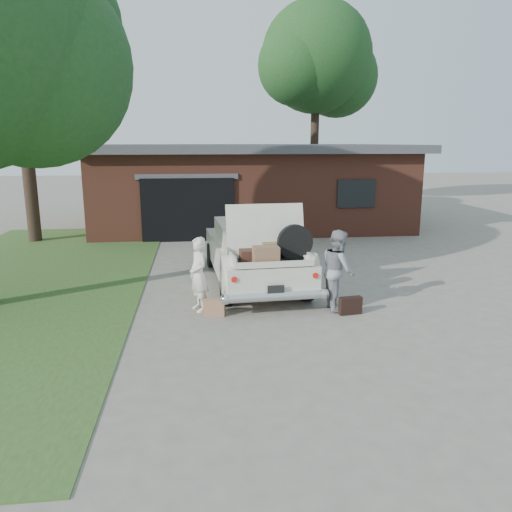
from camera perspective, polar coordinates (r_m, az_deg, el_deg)
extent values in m
plane|color=gray|center=(10.06, 0.41, -6.88)|extent=(90.00, 90.00, 0.00)
cube|color=#2D4C1E|center=(13.55, -25.11, -2.85)|extent=(6.00, 16.00, 0.02)
cube|color=brown|center=(21.09, -0.80, 7.73)|extent=(12.00, 7.00, 3.00)
cube|color=#4C4C51|center=(21.01, -0.82, 12.21)|extent=(12.80, 7.80, 0.30)
cube|color=black|center=(17.59, -7.77, 5.26)|extent=(3.20, 0.30, 2.20)
cube|color=#4C4C51|center=(17.41, -7.89, 8.98)|extent=(3.50, 0.12, 0.18)
cube|color=black|center=(18.37, 11.38, 7.02)|extent=(1.40, 0.08, 1.00)
sphere|color=#254F20|center=(11.86, -24.37, 19.16)|extent=(4.14, 4.14, 4.14)
cylinder|color=#38281E|center=(18.89, -24.79, 11.40)|extent=(0.44, 0.44, 6.58)
sphere|color=#254F20|center=(19.49, -21.64, 23.54)|extent=(4.17, 4.17, 4.17)
cylinder|color=#38281E|center=(27.47, 6.67, 12.13)|extent=(0.44, 0.44, 6.14)
sphere|color=#254F20|center=(27.79, 6.94, 21.66)|extent=(5.70, 5.70, 5.70)
sphere|color=#254F20|center=(28.54, 9.26, 19.58)|extent=(4.28, 4.28, 4.28)
sphere|color=#254F20|center=(26.78, 4.75, 20.86)|extent=(3.99, 3.99, 3.99)
cube|color=silver|center=(12.33, -0.30, -0.11)|extent=(2.21, 5.13, 0.65)
cube|color=beige|center=(12.51, -0.54, 2.78)|extent=(1.78, 2.11, 0.52)
cube|color=black|center=(13.44, -1.23, 3.40)|extent=(1.56, 0.17, 0.44)
cube|color=black|center=(11.59, 0.26, 1.86)|extent=(1.56, 0.17, 0.44)
cylinder|color=black|center=(10.65, -3.40, -3.89)|extent=(0.26, 0.68, 0.66)
cylinder|color=black|center=(10.99, 5.81, -3.40)|extent=(0.26, 0.68, 0.66)
cylinder|color=black|center=(13.94, -5.09, 0.12)|extent=(0.26, 0.68, 0.66)
cylinder|color=black|center=(14.20, 2.03, 0.40)|extent=(0.26, 0.68, 0.66)
cylinder|color=silver|center=(9.97, 2.26, -4.65)|extent=(2.07, 0.31, 0.18)
cylinder|color=#A5140F|center=(9.78, -2.53, -2.65)|extent=(0.13, 0.11, 0.12)
cylinder|color=#A5140F|center=(10.13, 6.75, -2.19)|extent=(0.13, 0.11, 0.12)
cube|color=black|center=(9.90, 2.29, -3.85)|extent=(0.34, 0.04, 0.17)
cube|color=black|center=(10.43, 1.52, -0.58)|extent=(1.62, 1.20, 0.04)
cube|color=silver|center=(10.27, -2.87, -0.22)|extent=(0.13, 1.11, 0.18)
cube|color=silver|center=(10.59, 5.78, 0.13)|extent=(0.13, 1.11, 0.18)
cube|color=silver|center=(9.89, 2.17, -0.97)|extent=(1.61, 0.16, 0.12)
cube|color=silver|center=(10.69, 1.10, 2.92)|extent=(1.71, 0.45, 1.12)
cube|color=#492B1F|center=(10.48, -0.07, 0.21)|extent=(0.69, 0.47, 0.21)
cube|color=#876044|center=(10.07, 1.14, 0.10)|extent=(0.54, 0.37, 0.36)
cube|color=black|center=(10.70, 1.88, 0.30)|extent=(0.52, 0.36, 0.16)
cube|color=olive|center=(10.57, 1.89, 1.13)|extent=(0.44, 0.30, 0.15)
cylinder|color=black|center=(10.42, 4.47, 1.58)|extent=(0.75, 0.21, 0.74)
imported|color=silver|center=(10.24, -6.59, -2.10)|extent=(0.55, 0.66, 1.54)
imported|color=gray|center=(10.42, 9.38, -1.55)|extent=(0.63, 0.81, 1.67)
cube|color=#A06F51|center=(10.07, -4.82, -5.89)|extent=(0.45, 0.23, 0.34)
cube|color=black|center=(10.30, 10.73, -5.58)|extent=(0.48, 0.21, 0.36)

